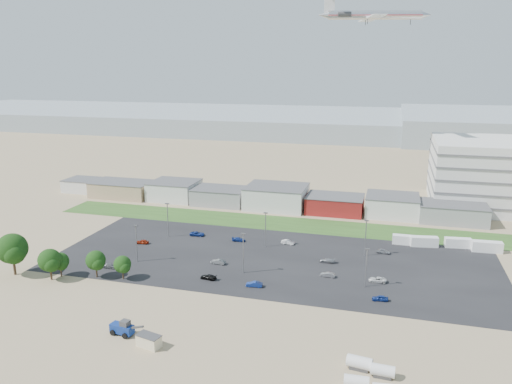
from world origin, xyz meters
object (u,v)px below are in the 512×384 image
(telehandler, at_px, (122,327))
(parked_car_3, at_px, (208,277))
(parked_car_1, at_px, (328,275))
(parked_car_5, at_px, (142,242))
(airliner, at_px, (375,15))
(parked_car_9, at_px, (197,234))
(portable_shed, at_px, (149,341))
(parked_car_8, at_px, (383,251))
(tree_far_left, at_px, (13,252))
(parked_car_11, at_px, (288,242))
(parked_car_2, at_px, (380,298))
(storage_tank_nw, at_px, (359,362))
(parked_car_0, at_px, (377,280))
(parked_car_6, at_px, (239,239))
(parked_car_10, at_px, (110,266))
(parked_car_4, at_px, (218,262))
(parked_car_12, at_px, (327,260))
(parked_car_13, at_px, (254,284))
(box_trailer_a, at_px, (405,240))

(telehandler, relative_size, parked_car_3, 1.84)
(parked_car_1, distance_m, parked_car_5, 57.40)
(airliner, bearing_deg, parked_car_9, -141.98)
(portable_shed, xyz_separation_m, parked_car_8, (41.37, 61.68, -0.55))
(tree_far_left, xyz_separation_m, parked_car_11, (62.34, 40.49, -5.51))
(tree_far_left, height_order, parked_car_2, tree_far_left)
(telehandler, xyz_separation_m, storage_tank_nw, (45.99, 0.68, -0.29))
(parked_car_2, bearing_deg, parked_car_8, 173.53)
(tree_far_left, height_order, parked_car_11, tree_far_left)
(parked_car_0, relative_size, parked_car_6, 1.05)
(parked_car_0, relative_size, parked_car_1, 1.16)
(telehandler, bearing_deg, tree_far_left, 164.36)
(portable_shed, bearing_deg, storage_tank_nw, 18.22)
(parked_car_10, bearing_deg, parked_car_4, -68.81)
(parked_car_6, relative_size, parked_car_11, 1.04)
(storage_tank_nw, distance_m, parked_car_9, 79.79)
(parked_car_4, xyz_separation_m, parked_car_9, (-14.12, 19.96, -0.01))
(telehandler, xyz_separation_m, parked_car_6, (5.92, 57.96, -1.01))
(parked_car_12, bearing_deg, parked_car_0, 56.64)
(storage_tank_nw, height_order, parked_car_12, storage_tank_nw)
(parked_car_9, xyz_separation_m, parked_car_10, (-12.47, -30.15, -0.06))
(storage_tank_nw, bearing_deg, parked_car_6, 124.98)
(tree_far_left, bearing_deg, parked_car_13, 8.66)
(storage_tank_nw, xyz_separation_m, parked_car_11, (-25.16, 58.78, -0.67))
(parked_car_4, bearing_deg, telehandler, -3.18)
(storage_tank_nw, relative_size, parked_car_1, 1.19)
(telehandler, bearing_deg, storage_tank_nw, 9.78)
(parked_car_13, bearing_deg, parked_car_12, 137.63)
(parked_car_10, distance_m, parked_car_13, 39.73)
(box_trailer_a, distance_m, parked_car_12, 28.96)
(parked_car_13, bearing_deg, telehandler, -39.84)
(portable_shed, height_order, parked_car_4, portable_shed)
(portable_shed, relative_size, parked_car_11, 1.22)
(parked_car_1, relative_size, parked_car_3, 0.88)
(parked_car_5, bearing_deg, parked_car_0, 75.46)
(parked_car_1, relative_size, parked_car_12, 0.90)
(parked_car_9, distance_m, parked_car_12, 43.61)
(parked_car_5, distance_m, parked_car_9, 17.20)
(parked_car_9, bearing_deg, portable_shed, -169.77)
(box_trailer_a, relative_size, parked_car_9, 1.59)
(parked_car_0, xyz_separation_m, parked_car_5, (-68.82, 9.23, 0.05))
(telehandler, distance_m, parked_car_5, 52.64)
(parked_car_5, height_order, parked_car_10, parked_car_5)
(tree_far_left, height_order, airliner, airliner)
(storage_tank_nw, xyz_separation_m, parked_car_0, (1.65, 38.27, -0.72))
(portable_shed, bearing_deg, parked_car_12, 75.52)
(parked_car_3, xyz_separation_m, parked_car_10, (-27.56, -0.15, -0.02))
(portable_shed, height_order, storage_tank_nw, storage_tank_nw)
(telehandler, height_order, parked_car_11, telehandler)
(parked_car_4, height_order, parked_car_13, parked_car_13)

